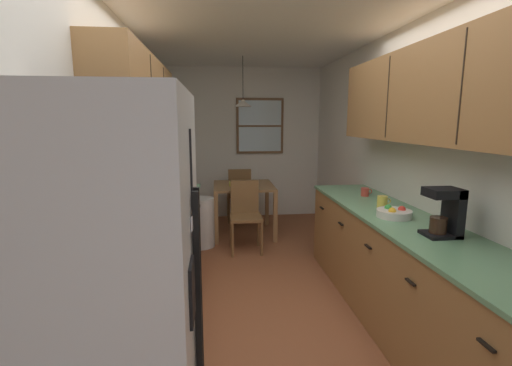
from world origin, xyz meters
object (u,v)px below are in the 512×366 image
(stove_range, at_px, (134,320))
(fruit_bowl, at_px, (394,213))
(dining_chair_near, at_px, (245,212))
(storage_canister, at_px, (145,214))
(refrigerator, at_px, (104,318))
(dining_table, at_px, (244,192))
(table_serving_bowl, at_px, (236,184))
(dining_chair_far, at_px, (239,192))
(coffee_maker, at_px, (447,211))
(trash_bin, at_px, (201,222))
(mug_by_coffeemaker, at_px, (365,192))
(mug_spare, at_px, (382,202))
(microwave_over_range, at_px, (101,129))

(stove_range, bearing_deg, fruit_bowl, 17.12)
(dining_chair_near, relative_size, storage_canister, 4.30)
(refrigerator, height_order, dining_table, refrigerator)
(storage_canister, height_order, table_serving_bowl, storage_canister)
(dining_chair_far, relative_size, coffee_maker, 2.73)
(trash_bin, distance_m, storage_canister, 2.20)
(coffee_maker, bearing_deg, mug_by_coffeemaker, 90.31)
(refrigerator, relative_size, fruit_bowl, 6.49)
(trash_bin, distance_m, mug_by_coffeemaker, 2.19)
(coffee_maker, relative_size, table_serving_bowl, 1.56)
(refrigerator, relative_size, coffee_maker, 5.41)
(stove_range, height_order, mug_spare, stove_range)
(dining_table, height_order, trash_bin, dining_table)
(microwave_over_range, xyz_separation_m, coffee_maker, (2.16, 0.10, -0.56))
(dining_chair_far, bearing_deg, microwave_over_range, -104.88)
(dining_table, bearing_deg, coffee_maker, -68.77)
(dining_chair_near, height_order, table_serving_bowl, dining_chair_near)
(storage_canister, bearing_deg, coffee_maker, -11.26)
(trash_bin, height_order, fruit_bowl, fruit_bowl)
(storage_canister, bearing_deg, microwave_over_range, -101.89)
(stove_range, xyz_separation_m, microwave_over_range, (-0.11, 0.00, 1.16))
(dining_table, height_order, fruit_bowl, fruit_bowl)
(fruit_bowl, bearing_deg, storage_canister, -177.52)
(refrigerator, xyz_separation_m, stove_range, (-0.06, 0.69, -0.42))
(refrigerator, relative_size, storage_canister, 8.54)
(refrigerator, bearing_deg, storage_canister, 92.97)
(stove_range, height_order, fruit_bowl, stove_range)
(dining_table, relative_size, table_serving_bowl, 4.23)
(storage_canister, distance_m, mug_by_coffeemaker, 2.23)
(microwave_over_range, bearing_deg, dining_chair_far, 75.12)
(refrigerator, height_order, fruit_bowl, refrigerator)
(dining_chair_near, xyz_separation_m, coffee_maker, (1.17, -2.30, 0.57))
(dining_chair_far, bearing_deg, dining_table, -88.02)
(storage_canister, height_order, coffee_maker, coffee_maker)
(coffee_maker, bearing_deg, refrigerator, -158.12)
(stove_range, xyz_separation_m, dining_table, (0.90, 3.06, 0.16))
(refrigerator, bearing_deg, mug_spare, 39.86)
(trash_bin, bearing_deg, mug_spare, -44.52)
(dining_chair_near, bearing_deg, coffee_maker, -62.98)
(mug_spare, bearing_deg, storage_canister, -168.47)
(refrigerator, xyz_separation_m, mug_by_coffeemaker, (1.98, 2.11, 0.05))
(coffee_maker, height_order, table_serving_bowl, coffee_maker)
(trash_bin, relative_size, mug_by_coffeemaker, 5.63)
(table_serving_bowl, bearing_deg, stove_range, -104.73)
(mug_by_coffeemaker, bearing_deg, trash_bin, 146.00)
(refrigerator, xyz_separation_m, trash_bin, (0.24, 3.28, -0.56))
(trash_bin, height_order, coffee_maker, coffee_maker)
(fruit_bowl, bearing_deg, trash_bin, 129.52)
(dining_table, relative_size, trash_bin, 1.36)
(stove_range, xyz_separation_m, coffee_maker, (2.05, 0.10, 0.60))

